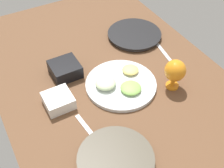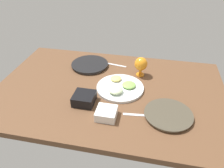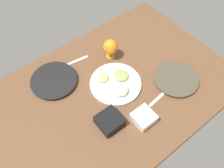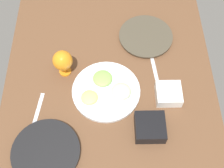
# 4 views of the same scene
# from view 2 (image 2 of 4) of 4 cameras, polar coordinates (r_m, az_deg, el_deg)

# --- Properties ---
(ground_plane) EXTENTS (1.60, 1.04, 0.04)m
(ground_plane) POSITION_cam_2_polar(r_m,az_deg,el_deg) (1.54, -0.73, -1.89)
(ground_plane) COLOR brown
(dinner_plate_left) EXTENTS (0.30, 0.30, 0.02)m
(dinner_plate_left) POSITION_cam_2_polar(r_m,az_deg,el_deg) (1.80, -5.82, 5.04)
(dinner_plate_left) COLOR #4C4C51
(dinner_plate_left) RESTS_ON ground_plane
(dinner_plate_right) EXTENTS (0.29, 0.29, 0.02)m
(dinner_plate_right) POSITION_cam_2_polar(r_m,az_deg,el_deg) (1.35, 14.51, -7.78)
(dinner_plate_right) COLOR beige
(dinner_plate_right) RESTS_ON ground_plane
(fruit_platter) EXTENTS (0.33, 0.33, 0.05)m
(fruit_platter) POSITION_cam_2_polar(r_m,az_deg,el_deg) (1.52, 2.12, -0.85)
(fruit_platter) COLOR silver
(fruit_platter) RESTS_ON ground_plane
(hurricane_glass_orange) EXTENTS (0.10, 0.10, 0.15)m
(hurricane_glass_orange) POSITION_cam_2_polar(r_m,az_deg,el_deg) (1.65, 7.56, 5.09)
(hurricane_glass_orange) COLOR orange
(hurricane_glass_orange) RESTS_ON ground_plane
(square_bowl_black) EXTENTS (0.13, 0.13, 0.06)m
(square_bowl_black) POSITION_cam_2_polar(r_m,az_deg,el_deg) (1.40, -7.30, -3.65)
(square_bowl_black) COLOR black
(square_bowl_black) RESTS_ON ground_plane
(square_bowl_white) EXTENTS (0.12, 0.12, 0.06)m
(square_bowl_white) POSITION_cam_2_polar(r_m,az_deg,el_deg) (1.29, -1.49, -7.57)
(square_bowl_white) COLOR white
(square_bowl_white) RESTS_ON ground_plane
(fork_by_left_plate) EXTENTS (0.18, 0.04, 0.01)m
(fork_by_left_plate) POSITION_cam_2_polar(r_m,az_deg,el_deg) (1.81, 0.97, 5.04)
(fork_by_left_plate) COLOR silver
(fork_by_left_plate) RESTS_ON ground_plane
(fork_by_right_plate) EXTENTS (0.18, 0.04, 0.01)m
(fork_by_right_plate) POSITION_cam_2_polar(r_m,az_deg,el_deg) (1.33, 6.78, -7.99)
(fork_by_right_plate) COLOR silver
(fork_by_right_plate) RESTS_ON ground_plane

